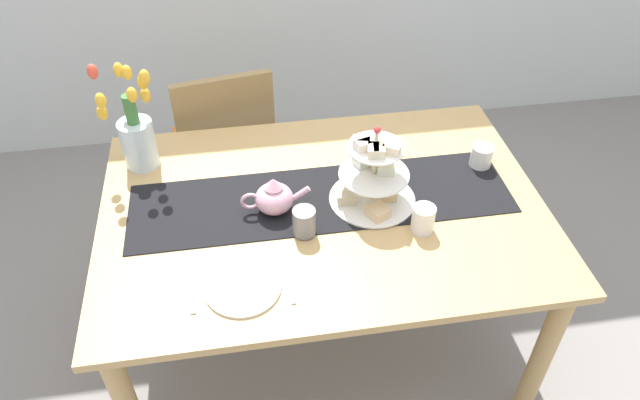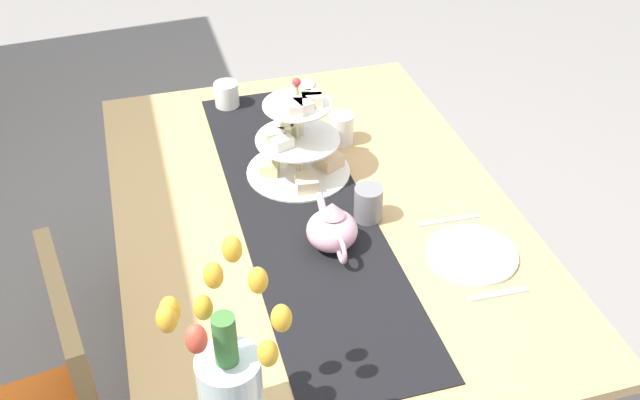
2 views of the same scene
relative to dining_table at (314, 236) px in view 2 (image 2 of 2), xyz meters
name	(u,v)px [view 2 (image 2 of 2)]	position (x,y,z in m)	size (l,w,h in m)	color
ground_plane	(315,385)	(0.00, 0.00, -0.65)	(8.00, 8.00, 0.00)	gray
dining_table	(314,236)	(0.00, 0.00, 0.00)	(1.53, 1.06, 0.75)	tan
table_runner	(302,210)	(0.00, 0.03, 0.10)	(1.33, 0.35, 0.00)	black
tiered_cake_stand	(299,144)	(0.17, 0.00, 0.20)	(0.30, 0.30, 0.30)	beige
teapot	(332,229)	(-0.17, 0.00, 0.16)	(0.24, 0.13, 0.14)	#E5A8BC
tulip_vase	(229,376)	(-0.63, 0.34, 0.24)	(0.22, 0.22, 0.41)	silver
cream_jug	(227,95)	(0.61, 0.13, 0.14)	(0.08, 0.08, 0.09)	white
dinner_plate_left	(472,254)	(-0.30, -0.33, 0.10)	(0.23, 0.23, 0.01)	white
fork_left	(498,294)	(-0.44, -0.33, 0.10)	(0.02, 0.15, 0.01)	silver
knife_left	(448,220)	(-0.15, -0.33, 0.10)	(0.01, 0.17, 0.01)	silver
mug_grey	(368,203)	(-0.08, -0.13, 0.15)	(0.08, 0.08, 0.10)	slate
mug_white_text	(341,128)	(0.30, -0.17, 0.15)	(0.08, 0.08, 0.10)	white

